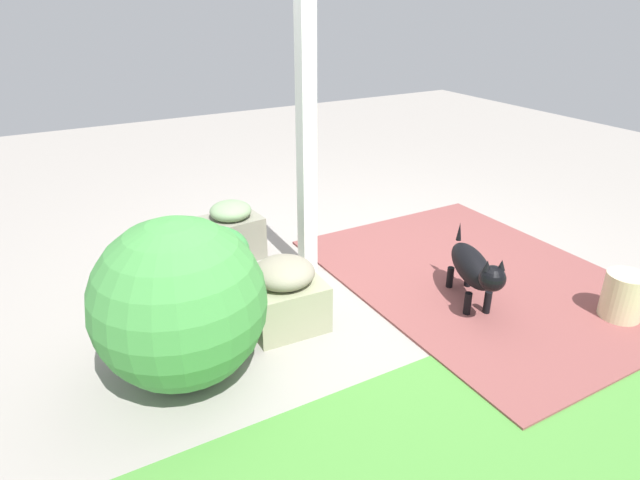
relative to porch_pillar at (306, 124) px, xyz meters
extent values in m
plane|color=gray|center=(-0.31, 0.26, -1.09)|extent=(12.00, 12.00, 0.00)
cube|color=brown|center=(-1.01, 0.72, -1.08)|extent=(1.80, 2.40, 0.02)
cube|color=white|center=(0.00, 0.00, 0.00)|extent=(0.11, 0.11, 2.18)
cube|color=gray|center=(0.39, -0.49, -0.93)|extent=(0.44, 0.36, 0.33)
ellipsoid|color=gray|center=(0.39, -0.49, -0.71)|extent=(0.31, 0.31, 0.14)
cube|color=gray|center=(0.46, 0.56, -0.94)|extent=(0.47, 0.43, 0.30)
ellipsoid|color=gray|center=(0.46, 0.56, -0.72)|extent=(0.37, 0.37, 0.17)
sphere|color=#438E42|center=(1.13, 0.73, -0.64)|extent=(0.90, 0.90, 0.90)
cylinder|color=#AD593F|center=(0.70, -0.06, -1.01)|extent=(0.30, 0.30, 0.16)
ellipsoid|color=#3B8C41|center=(0.70, -0.06, -0.79)|extent=(0.52, 0.52, 0.31)
ellipsoid|color=black|center=(-0.72, 0.91, -0.82)|extent=(0.39, 0.59, 0.20)
sphere|color=black|center=(-0.59, 1.21, -0.74)|extent=(0.16, 0.16, 0.16)
cone|color=black|center=(-0.63, 1.22, -0.65)|extent=(0.05, 0.05, 0.07)
cone|color=black|center=(-0.55, 1.19, -0.65)|extent=(0.05, 0.05, 0.07)
cylinder|color=black|center=(-0.71, 1.09, -1.01)|extent=(0.05, 0.05, 0.17)
cylinder|color=black|center=(-0.59, 1.04, -1.01)|extent=(0.05, 0.05, 0.17)
cylinder|color=black|center=(-0.85, 0.77, -1.01)|extent=(0.05, 0.05, 0.17)
cylinder|color=black|center=(-0.73, 0.72, -1.01)|extent=(0.05, 0.05, 0.17)
cone|color=black|center=(-0.82, 0.66, -0.70)|extent=(0.04, 0.04, 0.13)
cylinder|color=beige|center=(-1.41, 1.54, -0.93)|extent=(0.25, 0.25, 0.31)
camera|label=1|loc=(1.67, 3.14, 0.80)|focal=30.42mm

